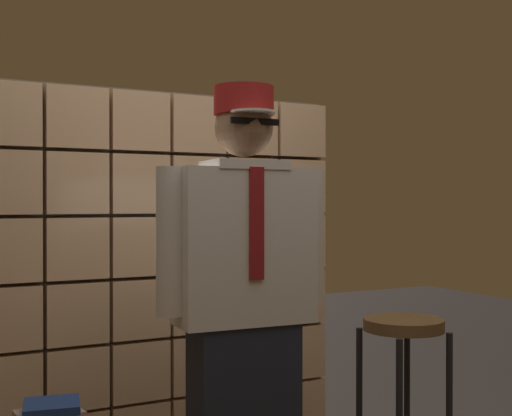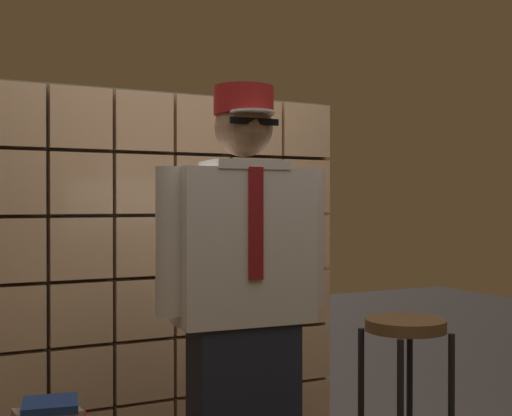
{
  "view_description": "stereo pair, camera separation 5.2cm",
  "coord_description": "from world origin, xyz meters",
  "views": [
    {
      "loc": [
        -1.19,
        -1.93,
        1.29
      ],
      "look_at": [
        0.01,
        0.34,
        1.27
      ],
      "focal_mm": 47.1,
      "sensor_mm": 36.0,
      "label": 1
    },
    {
      "loc": [
        -1.14,
        -1.96,
        1.29
      ],
      "look_at": [
        0.01,
        0.34,
        1.27
      ],
      "focal_mm": 47.1,
      "sensor_mm": 36.0,
      "label": 2
    }
  ],
  "objects": [
    {
      "name": "bar_stool",
      "position": [
        0.69,
        0.29,
        0.59
      ],
      "size": [
        0.34,
        0.34,
        0.79
      ],
      "color": "brown",
      "rests_on": "ground"
    },
    {
      "name": "standing_person",
      "position": [
        -0.04,
        0.34,
        0.9
      ],
      "size": [
        0.69,
        0.3,
        1.73
      ],
      "rotation": [
        0.0,
        0.0,
        -0.06
      ],
      "color": "#1E2333",
      "rests_on": "ground"
    },
    {
      "name": "glass_block_wall",
      "position": [
        0.0,
        1.28,
        0.92
      ],
      "size": [
        1.87,
        0.1,
        1.87
      ],
      "color": "#E0B78C",
      "rests_on": "ground"
    }
  ]
}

